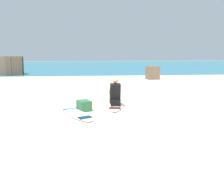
# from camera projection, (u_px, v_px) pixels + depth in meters

# --- Properties ---
(ground_plane) EXTENTS (80.00, 80.00, 0.00)m
(ground_plane) POSITION_uv_depth(u_px,v_px,m) (115.00, 107.00, 8.39)
(ground_plane) COLOR beige
(sea) EXTENTS (80.00, 28.00, 0.10)m
(sea) POSITION_uv_depth(u_px,v_px,m) (96.00, 66.00, 31.02)
(sea) COLOR teal
(sea) RESTS_ON ground
(breaking_foam) EXTENTS (80.00, 0.90, 0.11)m
(breaking_foam) POSITION_uv_depth(u_px,v_px,m) (101.00, 77.00, 17.50)
(breaking_foam) COLOR white
(breaking_foam) RESTS_ON ground
(surfboard_main) EXTENTS (0.86, 2.25, 0.08)m
(surfboard_main) POSITION_uv_depth(u_px,v_px,m) (116.00, 104.00, 8.69)
(surfboard_main) COLOR white
(surfboard_main) RESTS_ON ground
(surfer_seated) EXTENTS (0.38, 0.71, 0.95)m
(surfer_seated) POSITION_uv_depth(u_px,v_px,m) (115.00, 94.00, 8.41)
(surfer_seated) COLOR black
(surfer_seated) RESTS_ON surfboard_main
(surfboard_spare_near) EXTENTS (1.30, 2.03, 0.08)m
(surfboard_spare_near) POSITION_uv_depth(u_px,v_px,m) (76.00, 113.00, 7.41)
(surfboard_spare_near) COLOR white
(surfboard_spare_near) RESTS_ON ground
(rock_outcrop_distant) EXTENTS (4.12, 3.87, 1.49)m
(rock_outcrop_distant) POSITION_uv_depth(u_px,v_px,m) (4.00, 67.00, 19.35)
(rock_outcrop_distant) COLOR brown
(rock_outcrop_distant) RESTS_ON ground
(shoreline_rock) EXTENTS (0.84, 0.83, 0.87)m
(shoreline_rock) POSITION_uv_depth(u_px,v_px,m) (153.00, 73.00, 16.66)
(shoreline_rock) COLOR brown
(shoreline_rock) RESTS_ON ground
(beach_bag) EXTENTS (0.51, 0.58, 0.32)m
(beach_bag) POSITION_uv_depth(u_px,v_px,m) (84.00, 106.00, 7.91)
(beach_bag) COLOR #285B38
(beach_bag) RESTS_ON ground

